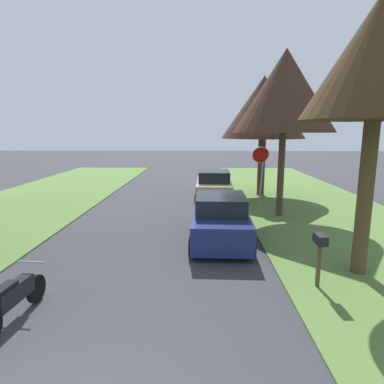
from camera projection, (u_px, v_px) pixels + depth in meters
name	position (u px, v px, depth m)	size (l,w,h in m)	color
stop_sign_far	(261.00, 164.00, 15.44)	(0.82, 0.77, 2.90)	#9EA0A5
street_tree_right_mid_a	(379.00, 59.00, 7.53)	(3.45, 3.45, 6.75)	#503F24
street_tree_right_mid_b	(285.00, 91.00, 13.26)	(4.15, 4.15, 6.88)	#4C372A
street_tree_right_far	(264.00, 108.00, 17.90)	(4.63, 4.63, 6.58)	#513729
parked_sedan_navy	(220.00, 219.00, 11.06)	(2.04, 4.45, 1.57)	navy
parked_sedan_tan	(214.00, 186.00, 17.74)	(2.04, 4.45, 1.57)	tan
parked_motorcycle	(14.00, 298.00, 6.29)	(0.60, 2.05, 0.97)	black
curbside_mailbox	(320.00, 245.00, 7.51)	(0.22, 0.44, 1.27)	brown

